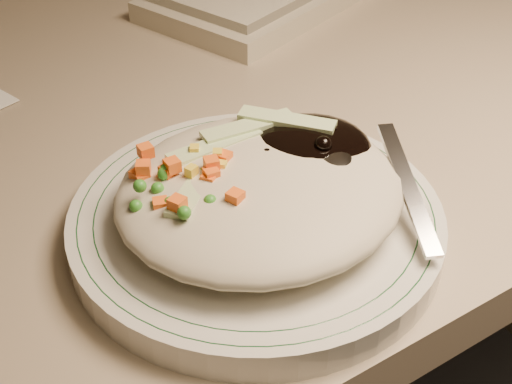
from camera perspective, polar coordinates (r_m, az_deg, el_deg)
desk at (r=0.79m, az=-4.60°, el=-4.02°), size 1.40×0.70×0.74m
plate at (r=0.48m, az=0.00°, el=-2.45°), size 0.25×0.25×0.02m
plate_rim at (r=0.48m, az=0.00°, el=-1.53°), size 0.24×0.24×0.00m
meal at (r=0.47m, az=0.50°, el=0.68°), size 0.21×0.19×0.05m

